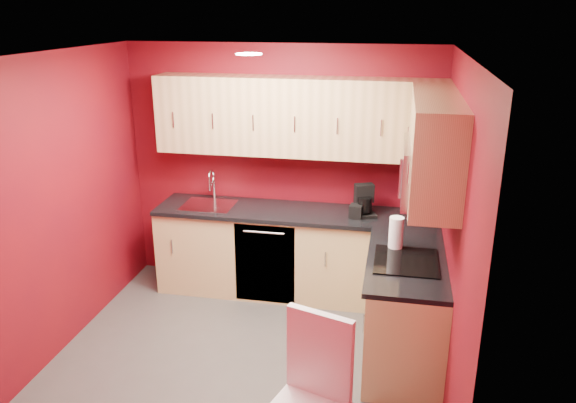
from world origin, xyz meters
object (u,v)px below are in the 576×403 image
(napkin_holder, at_px, (356,211))
(paper_towel, at_px, (396,233))
(microwave, at_px, (429,172))
(coffee_maker, at_px, (366,201))
(sink, at_px, (209,201))

(napkin_holder, xyz_separation_m, paper_towel, (0.38, -0.67, 0.07))
(napkin_holder, bearing_deg, microwave, -57.27)
(coffee_maker, relative_size, paper_towel, 1.08)
(microwave, xyz_separation_m, coffee_maker, (-0.50, 1.00, -0.60))
(napkin_holder, height_order, paper_towel, paper_towel)
(napkin_holder, distance_m, paper_towel, 0.77)
(sink, height_order, napkin_holder, sink)
(sink, distance_m, coffee_maker, 1.59)
(microwave, height_order, napkin_holder, microwave)
(sink, relative_size, napkin_holder, 4.01)
(sink, bearing_deg, paper_towel, -21.84)
(sink, relative_size, paper_towel, 1.87)
(sink, bearing_deg, napkin_holder, -3.42)
(coffee_maker, height_order, napkin_holder, coffee_maker)
(coffee_maker, bearing_deg, napkin_holder, -156.48)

